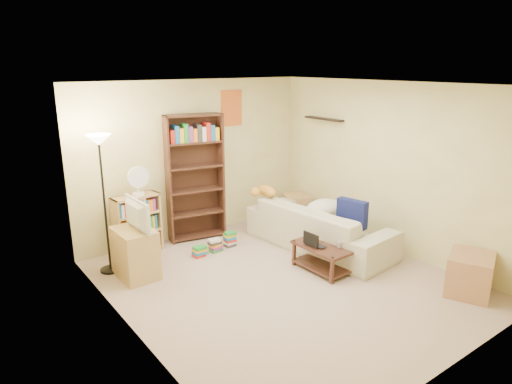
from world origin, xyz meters
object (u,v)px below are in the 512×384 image
(sofa, at_px, (319,226))
(end_cabinet, at_px, (470,274))
(coffee_table, at_px, (322,255))
(laptop, at_px, (317,244))
(tv_stand, at_px, (135,253))
(desk_fan, at_px, (138,180))
(floor_lamp, at_px, (101,164))
(tall_bookshelf, at_px, (195,174))
(television, at_px, (132,215))
(tabby_cat, at_px, (264,191))
(side_table, at_px, (296,208))
(mug, at_px, (339,244))
(short_bookshelf, at_px, (137,224))

(sofa, bearing_deg, end_cabinet, -173.00)
(coffee_table, xyz_separation_m, laptop, (-0.05, 0.06, 0.15))
(sofa, relative_size, tv_stand, 3.64)
(laptop, xyz_separation_m, desk_fan, (-1.66, 1.99, 0.74))
(sofa, relative_size, laptop, 7.07)
(sofa, height_order, floor_lamp, floor_lamp)
(laptop, height_order, tall_bookshelf, tall_bookshelf)
(television, relative_size, floor_lamp, 0.37)
(tabby_cat, xyz_separation_m, side_table, (0.94, 0.27, -0.53))
(tv_stand, bearing_deg, coffee_table, -33.51)
(tv_stand, relative_size, desk_fan, 1.52)
(side_table, bearing_deg, tabby_cat, -163.67)
(laptop, distance_m, end_cabinet, 1.92)
(side_table, bearing_deg, tv_stand, -172.74)
(laptop, distance_m, mug, 0.30)
(laptop, bearing_deg, mug, -155.22)
(sofa, bearing_deg, side_table, -31.32)
(side_table, bearing_deg, television, -172.74)
(floor_lamp, bearing_deg, side_table, 0.44)
(mug, distance_m, floor_lamp, 3.29)
(tabby_cat, bearing_deg, short_bookshelf, 161.76)
(sofa, xyz_separation_m, tabby_cat, (-0.39, 0.86, 0.43))
(end_cabinet, bearing_deg, coffee_table, 123.26)
(tabby_cat, distance_m, mug, 1.68)
(mug, relative_size, television, 0.14)
(sofa, relative_size, floor_lamp, 1.29)
(tabby_cat, xyz_separation_m, desk_fan, (-1.85, 0.58, 0.34))
(short_bookshelf, bearing_deg, sofa, -37.72)
(short_bookshelf, bearing_deg, floor_lamp, -151.05)
(end_cabinet, bearing_deg, laptop, 123.44)
(tabby_cat, bearing_deg, end_cabinet, -73.91)
(tabby_cat, height_order, mug, tabby_cat)
(television, xyz_separation_m, floor_lamp, (-0.22, 0.38, 0.63))
(mug, height_order, floor_lamp, floor_lamp)
(tabby_cat, xyz_separation_m, tall_bookshelf, (-0.90, 0.63, 0.28))
(desk_fan, bearing_deg, short_bookshelf, 138.09)
(laptop, bearing_deg, tall_bookshelf, 6.32)
(tabby_cat, relative_size, tv_stand, 0.81)
(tv_stand, height_order, tall_bookshelf, tall_bookshelf)
(coffee_table, height_order, desk_fan, desk_fan)
(desk_fan, height_order, floor_lamp, floor_lamp)
(desk_fan, distance_m, floor_lamp, 0.80)
(tabby_cat, relative_size, television, 0.78)
(tabby_cat, distance_m, end_cabinet, 3.17)
(tall_bookshelf, distance_m, end_cabinet, 4.12)
(tabby_cat, height_order, tall_bookshelf, tall_bookshelf)
(tall_bookshelf, bearing_deg, tabby_cat, -23.98)
(mug, distance_m, tv_stand, 2.71)
(tabby_cat, bearing_deg, desk_fan, 162.54)
(tabby_cat, distance_m, floor_lamp, 2.58)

